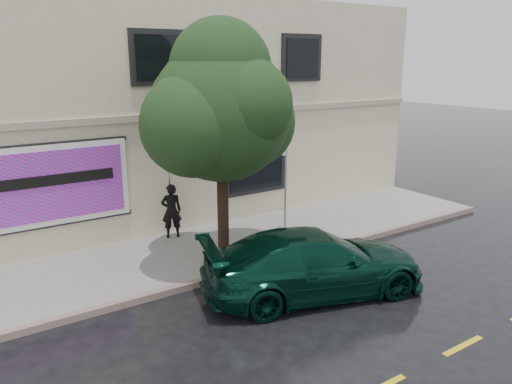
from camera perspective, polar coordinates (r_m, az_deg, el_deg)
ground at (r=11.18m, az=0.44°, el=-12.57°), size 90.00×90.00×0.00m
sidewalk at (r=13.71m, az=-7.27°, el=-6.96°), size 20.00×3.50×0.15m
curb at (r=12.29m, az=-3.55°, el=-9.55°), size 20.00×0.18×0.16m
building at (r=18.14m, az=-15.92°, el=9.15°), size 20.00×8.12×7.00m
billboard at (r=13.68m, az=-22.84°, el=0.62°), size 4.30×0.16×2.20m
car at (r=11.38m, az=6.67°, el=-8.05°), size 5.49×3.55×1.48m
pedestrian at (r=14.55m, az=-9.64°, el=-2.12°), size 0.66×0.53×1.58m
umbrella at (r=14.25m, az=-9.85°, el=2.45°), size 1.36×1.36×0.79m
street_tree at (r=12.17m, az=-3.99°, el=9.02°), size 3.37×3.37×5.46m
sign_pole at (r=14.65m, az=3.41°, el=1.78°), size 0.34×0.12×2.82m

